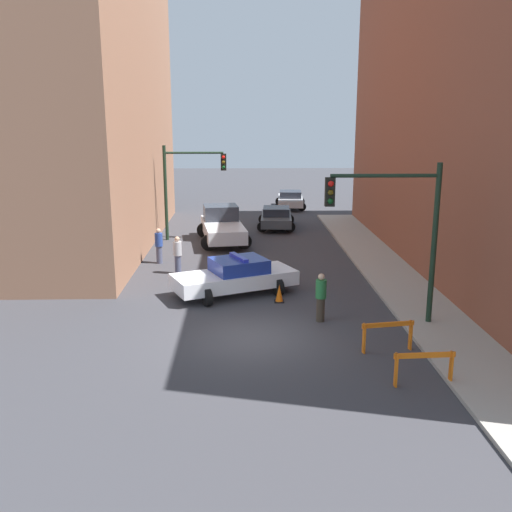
{
  "coord_description": "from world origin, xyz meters",
  "views": [
    {
      "loc": [
        -0.28,
        -16.65,
        6.7
      ],
      "look_at": [
        0.32,
        5.52,
        1.27
      ],
      "focal_mm": 40.0,
      "sensor_mm": 36.0,
      "label": 1
    }
  ],
  "objects_px": {
    "traffic_light_near": "(399,220)",
    "police_car": "(236,276)",
    "parked_car_mid": "(290,199)",
    "pedestrian_corner": "(159,245)",
    "pedestrian_sidewalk": "(321,297)",
    "barrier_front": "(424,363)",
    "parked_car_near": "(276,217)",
    "traffic_cone": "(279,294)",
    "white_truck": "(222,226)",
    "barrier_mid": "(388,331)",
    "pedestrian_crossing": "(178,254)",
    "traffic_light_far": "(185,179)"
  },
  "relations": [
    {
      "from": "parked_car_near",
      "to": "traffic_cone",
      "type": "xyz_separation_m",
      "value": [
        -0.78,
        -14.47,
        -0.36
      ]
    },
    {
      "from": "traffic_light_far",
      "to": "parked_car_mid",
      "type": "distance_m",
      "value": 13.31
    },
    {
      "from": "parked_car_near",
      "to": "pedestrian_corner",
      "type": "height_order",
      "value": "pedestrian_corner"
    },
    {
      "from": "parked_car_near",
      "to": "barrier_mid",
      "type": "height_order",
      "value": "parked_car_near"
    },
    {
      "from": "traffic_cone",
      "to": "barrier_front",
      "type": "bearing_deg",
      "value": -64.83
    },
    {
      "from": "white_truck",
      "to": "pedestrian_corner",
      "type": "height_order",
      "value": "white_truck"
    },
    {
      "from": "traffic_light_far",
      "to": "pedestrian_crossing",
      "type": "relative_size",
      "value": 3.13
    },
    {
      "from": "police_car",
      "to": "pedestrian_sidewalk",
      "type": "relative_size",
      "value": 3.04
    },
    {
      "from": "pedestrian_sidewalk",
      "to": "police_car",
      "type": "bearing_deg",
      "value": -4.85
    },
    {
      "from": "pedestrian_corner",
      "to": "traffic_light_far",
      "type": "bearing_deg",
      "value": -174.75
    },
    {
      "from": "pedestrian_corner",
      "to": "barrier_mid",
      "type": "xyz_separation_m",
      "value": [
        8.09,
        -10.57,
        -0.24
      ]
    },
    {
      "from": "pedestrian_crossing",
      "to": "barrier_front",
      "type": "distance_m",
      "value": 13.19
    },
    {
      "from": "traffic_light_near",
      "to": "barrier_mid",
      "type": "distance_m",
      "value": 3.69
    },
    {
      "from": "police_car",
      "to": "traffic_light_near",
      "type": "bearing_deg",
      "value": -147.85
    },
    {
      "from": "police_car",
      "to": "parked_car_near",
      "type": "xyz_separation_m",
      "value": [
        2.4,
        13.46,
        -0.05
      ]
    },
    {
      "from": "pedestrian_corner",
      "to": "parked_car_mid",
      "type": "bearing_deg",
      "value": 169.27
    },
    {
      "from": "parked_car_near",
      "to": "traffic_cone",
      "type": "bearing_deg",
      "value": -89.46
    },
    {
      "from": "traffic_light_far",
      "to": "pedestrian_sidewalk",
      "type": "xyz_separation_m",
      "value": [
        5.67,
        -13.24,
        -2.54
      ]
    },
    {
      "from": "pedestrian_sidewalk",
      "to": "traffic_light_near",
      "type": "bearing_deg",
      "value": -148.09
    },
    {
      "from": "traffic_light_near",
      "to": "police_car",
      "type": "xyz_separation_m",
      "value": [
        -5.22,
        3.53,
        -2.81
      ]
    },
    {
      "from": "police_car",
      "to": "barrier_front",
      "type": "relative_size",
      "value": 3.15
    },
    {
      "from": "pedestrian_sidewalk",
      "to": "barrier_front",
      "type": "relative_size",
      "value": 1.04
    },
    {
      "from": "parked_car_near",
      "to": "parked_car_mid",
      "type": "relative_size",
      "value": 1.0
    },
    {
      "from": "traffic_cone",
      "to": "traffic_light_far",
      "type": "bearing_deg",
      "value": 111.64
    },
    {
      "from": "parked_car_near",
      "to": "parked_car_mid",
      "type": "height_order",
      "value": "same"
    },
    {
      "from": "white_truck",
      "to": "barrier_front",
      "type": "xyz_separation_m",
      "value": [
        5.65,
        -17.42,
        -0.29
      ]
    },
    {
      "from": "white_truck",
      "to": "pedestrian_sidewalk",
      "type": "xyz_separation_m",
      "value": [
        3.67,
        -12.64,
        -0.04
      ]
    },
    {
      "from": "parked_car_mid",
      "to": "pedestrian_corner",
      "type": "height_order",
      "value": "pedestrian_corner"
    },
    {
      "from": "white_truck",
      "to": "barrier_mid",
      "type": "bearing_deg",
      "value": -78.53
    },
    {
      "from": "traffic_light_near",
      "to": "pedestrian_corner",
      "type": "distance_m",
      "value": 12.5
    },
    {
      "from": "parked_car_mid",
      "to": "pedestrian_corner",
      "type": "distance_m",
      "value": 18.05
    },
    {
      "from": "white_truck",
      "to": "pedestrian_crossing",
      "type": "distance_m",
      "value": 6.74
    },
    {
      "from": "police_car",
      "to": "parked_car_mid",
      "type": "height_order",
      "value": "police_car"
    },
    {
      "from": "police_car",
      "to": "parked_car_near",
      "type": "height_order",
      "value": "police_car"
    },
    {
      "from": "white_truck",
      "to": "barrier_mid",
      "type": "relative_size",
      "value": 3.54
    },
    {
      "from": "white_truck",
      "to": "parked_car_near",
      "type": "bearing_deg",
      "value": 43.02
    },
    {
      "from": "barrier_front",
      "to": "traffic_cone",
      "type": "height_order",
      "value": "barrier_front"
    },
    {
      "from": "traffic_light_far",
      "to": "pedestrian_sidewalk",
      "type": "relative_size",
      "value": 3.13
    },
    {
      "from": "traffic_light_far",
      "to": "barrier_mid",
      "type": "bearing_deg",
      "value": -65.28
    },
    {
      "from": "traffic_light_far",
      "to": "pedestrian_crossing",
      "type": "bearing_deg",
      "value": -87.91
    },
    {
      "from": "parked_car_near",
      "to": "pedestrian_sidewalk",
      "type": "xyz_separation_m",
      "value": [
        0.47,
        -16.55,
        0.19
      ]
    },
    {
      "from": "traffic_light_near",
      "to": "police_car",
      "type": "relative_size",
      "value": 1.03
    },
    {
      "from": "parked_car_near",
      "to": "traffic_cone",
      "type": "distance_m",
      "value": 14.49
    },
    {
      "from": "traffic_light_near",
      "to": "barrier_front",
      "type": "bearing_deg",
      "value": -94.98
    },
    {
      "from": "police_car",
      "to": "white_truck",
      "type": "xyz_separation_m",
      "value": [
        -0.8,
        9.55,
        0.18
      ]
    },
    {
      "from": "pedestrian_corner",
      "to": "traffic_cone",
      "type": "distance_m",
      "value": 7.92
    },
    {
      "from": "white_truck",
      "to": "parked_car_near",
      "type": "height_order",
      "value": "white_truck"
    },
    {
      "from": "traffic_light_near",
      "to": "parked_car_near",
      "type": "bearing_deg",
      "value": 99.43
    },
    {
      "from": "police_car",
      "to": "parked_car_near",
      "type": "bearing_deg",
      "value": -33.94
    },
    {
      "from": "traffic_light_far",
      "to": "parked_car_mid",
      "type": "bearing_deg",
      "value": 58.79
    }
  ]
}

